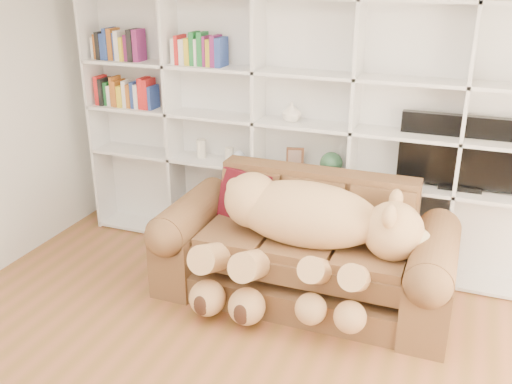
% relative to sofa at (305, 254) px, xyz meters
% --- Properties ---
extents(wall_back, '(5.00, 0.02, 2.70)m').
position_rel_sofa_xyz_m(wall_back, '(-0.22, 0.86, 0.97)').
color(wall_back, silver).
rests_on(wall_back, floor).
extents(bookshelf, '(4.43, 0.35, 2.40)m').
position_rel_sofa_xyz_m(bookshelf, '(-0.46, 0.72, 0.93)').
color(bookshelf, white).
rests_on(bookshelf, floor).
extents(sofa, '(2.39, 1.03, 1.00)m').
position_rel_sofa_xyz_m(sofa, '(0.00, 0.00, 0.00)').
color(sofa, brown).
rests_on(sofa, floor).
extents(teddy_bear, '(1.75, 0.97, 1.02)m').
position_rel_sofa_xyz_m(teddy_bear, '(0.04, -0.20, 0.32)').
color(teddy_bear, '#E1AF70').
rests_on(teddy_bear, sofa).
extents(throw_pillow, '(0.50, 0.36, 0.48)m').
position_rel_sofa_xyz_m(throw_pillow, '(-0.60, 0.17, 0.36)').
color(throw_pillow, '#520E18').
rests_on(throw_pillow, sofa).
extents(tv, '(1.06, 0.18, 0.63)m').
position_rel_sofa_xyz_m(tv, '(1.13, 0.72, 0.79)').
color(tv, black).
rests_on(tv, bookshelf).
extents(picture_frame, '(0.16, 0.06, 0.20)m').
position_rel_sofa_xyz_m(picture_frame, '(-0.31, 0.67, 0.60)').
color(picture_frame, brown).
rests_on(picture_frame, bookshelf).
extents(green_vase, '(0.20, 0.20, 0.20)m').
position_rel_sofa_xyz_m(green_vase, '(0.03, 0.67, 0.59)').
color(green_vase, '#2F5B3B').
rests_on(green_vase, bookshelf).
extents(figurine_tall, '(0.12, 0.12, 0.18)m').
position_rel_sofa_xyz_m(figurine_tall, '(-1.26, 0.67, 0.58)').
color(figurine_tall, silver).
rests_on(figurine_tall, bookshelf).
extents(figurine_short, '(0.10, 0.10, 0.14)m').
position_rel_sofa_xyz_m(figurine_short, '(-0.97, 0.67, 0.55)').
color(figurine_short, silver).
rests_on(figurine_short, bookshelf).
extents(snow_globe, '(0.11, 0.11, 0.11)m').
position_rel_sofa_xyz_m(snow_globe, '(-0.87, 0.67, 0.55)').
color(snow_globe, silver).
rests_on(snow_globe, bookshelf).
extents(shelf_vase, '(0.18, 0.18, 0.18)m').
position_rel_sofa_xyz_m(shelf_vase, '(-0.35, 0.67, 1.02)').
color(shelf_vase, silver).
rests_on(shelf_vase, bookshelf).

